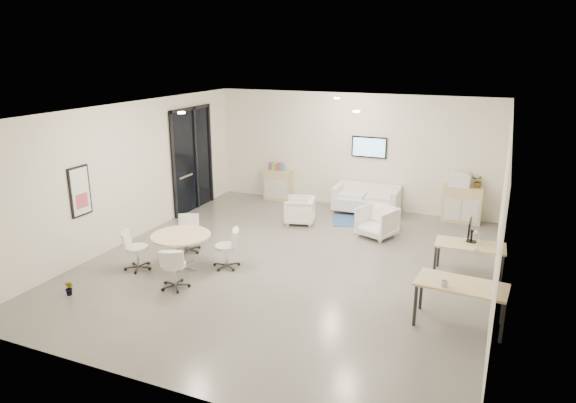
{
  "coord_description": "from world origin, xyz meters",
  "views": [
    {
      "loc": [
        3.9,
        -9.23,
        4.34
      ],
      "look_at": [
        -0.2,
        0.4,
        1.22
      ],
      "focal_mm": 32.0,
      "sensor_mm": 36.0,
      "label": 1
    }
  ],
  "objects_px": {
    "sideboard_left": "(278,185)",
    "loveseat": "(367,200)",
    "armchair_right": "(377,221)",
    "desk_front": "(461,288)",
    "sideboard_right": "(462,204)",
    "armchair_left": "(300,209)",
    "desk_rear": "(470,248)",
    "round_table": "(181,239)"
  },
  "relations": [
    {
      "from": "desk_rear",
      "to": "armchair_left",
      "type": "bearing_deg",
      "value": 156.2
    },
    {
      "from": "sideboard_right",
      "to": "desk_rear",
      "type": "xyz_separation_m",
      "value": [
        0.44,
        -3.47,
        0.13
      ]
    },
    {
      "from": "round_table",
      "to": "armchair_right",
      "type": "bearing_deg",
      "value": 46.44
    },
    {
      "from": "sideboard_left",
      "to": "armchair_left",
      "type": "relative_size",
      "value": 1.2
    },
    {
      "from": "loveseat",
      "to": "desk_rear",
      "type": "height_order",
      "value": "loveseat"
    },
    {
      "from": "sideboard_right",
      "to": "desk_front",
      "type": "bearing_deg",
      "value": -85.35
    },
    {
      "from": "sideboard_left",
      "to": "desk_rear",
      "type": "height_order",
      "value": "sideboard_left"
    },
    {
      "from": "loveseat",
      "to": "desk_rear",
      "type": "relative_size",
      "value": 1.34
    },
    {
      "from": "loveseat",
      "to": "sideboard_right",
      "type": "bearing_deg",
      "value": 2.88
    },
    {
      "from": "armchair_left",
      "to": "armchair_right",
      "type": "height_order",
      "value": "armchair_right"
    },
    {
      "from": "loveseat",
      "to": "armchair_right",
      "type": "height_order",
      "value": "armchair_right"
    },
    {
      "from": "armchair_left",
      "to": "desk_rear",
      "type": "bearing_deg",
      "value": 53.13
    },
    {
      "from": "loveseat",
      "to": "armchair_right",
      "type": "relative_size",
      "value": 2.21
    },
    {
      "from": "armchair_right",
      "to": "desk_rear",
      "type": "height_order",
      "value": "armchair_right"
    },
    {
      "from": "armchair_right",
      "to": "desk_rear",
      "type": "xyz_separation_m",
      "value": [
        2.2,
        -1.53,
        0.21
      ]
    },
    {
      "from": "sideboard_left",
      "to": "round_table",
      "type": "relative_size",
      "value": 0.75
    },
    {
      "from": "armchair_left",
      "to": "desk_front",
      "type": "distance_m",
      "value": 5.7
    },
    {
      "from": "sideboard_left",
      "to": "armchair_right",
      "type": "xyz_separation_m",
      "value": [
        3.48,
        -1.97,
        -0.05
      ]
    },
    {
      "from": "desk_front",
      "to": "loveseat",
      "type": "bearing_deg",
      "value": 123.47
    },
    {
      "from": "sideboard_right",
      "to": "desk_front",
      "type": "height_order",
      "value": "sideboard_right"
    },
    {
      "from": "sideboard_right",
      "to": "round_table",
      "type": "xyz_separation_m",
      "value": [
        -5.0,
        -5.34,
        0.17
      ]
    },
    {
      "from": "sideboard_left",
      "to": "round_table",
      "type": "xyz_separation_m",
      "value": [
        0.25,
        -5.37,
        0.2
      ]
    },
    {
      "from": "armchair_left",
      "to": "desk_rear",
      "type": "relative_size",
      "value": 0.56
    },
    {
      "from": "sideboard_right",
      "to": "round_table",
      "type": "bearing_deg",
      "value": -133.12
    },
    {
      "from": "armchair_left",
      "to": "desk_front",
      "type": "relative_size",
      "value": 0.51
    },
    {
      "from": "armchair_left",
      "to": "desk_front",
      "type": "xyz_separation_m",
      "value": [
        4.29,
        -3.74,
        0.28
      ]
    },
    {
      "from": "desk_rear",
      "to": "sideboard_left",
      "type": "bearing_deg",
      "value": 146.58
    },
    {
      "from": "sideboard_right",
      "to": "round_table",
      "type": "height_order",
      "value": "sideboard_right"
    },
    {
      "from": "desk_front",
      "to": "round_table",
      "type": "relative_size",
      "value": 1.22
    },
    {
      "from": "loveseat",
      "to": "armchair_left",
      "type": "distance_m",
      "value": 2.07
    },
    {
      "from": "armchair_right",
      "to": "sideboard_right",
      "type": "bearing_deg",
      "value": 68.89
    },
    {
      "from": "desk_front",
      "to": "armchair_left",
      "type": "bearing_deg",
      "value": 143.44
    },
    {
      "from": "armchair_left",
      "to": "desk_front",
      "type": "bearing_deg",
      "value": 34.0
    },
    {
      "from": "loveseat",
      "to": "desk_rear",
      "type": "xyz_separation_m",
      "value": [
        2.92,
        -3.28,
        0.25
      ]
    },
    {
      "from": "armchair_left",
      "to": "desk_rear",
      "type": "distance_m",
      "value": 4.63
    },
    {
      "from": "sideboard_right",
      "to": "round_table",
      "type": "distance_m",
      "value": 7.32
    },
    {
      "from": "desk_front",
      "to": "round_table",
      "type": "bearing_deg",
      "value": -176.98
    },
    {
      "from": "armchair_right",
      "to": "desk_front",
      "type": "bearing_deg",
      "value": -36.79
    },
    {
      "from": "desk_rear",
      "to": "desk_front",
      "type": "bearing_deg",
      "value": -91.56
    },
    {
      "from": "sideboard_left",
      "to": "loveseat",
      "type": "bearing_deg",
      "value": -4.38
    },
    {
      "from": "sideboard_right",
      "to": "round_table",
      "type": "relative_size",
      "value": 0.8
    },
    {
      "from": "sideboard_left",
      "to": "sideboard_right",
      "type": "distance_m",
      "value": 5.25
    }
  ]
}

